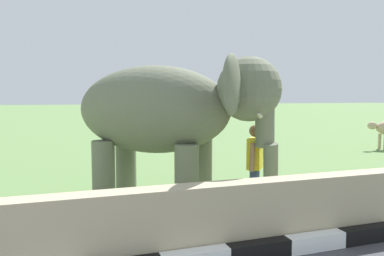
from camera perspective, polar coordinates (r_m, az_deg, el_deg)
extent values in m
cube|color=black|center=(5.33, 10.18, -17.98)|extent=(0.90, 0.20, 0.24)
cube|color=white|center=(5.79, 18.34, -16.26)|extent=(0.90, 0.20, 0.24)
cube|color=black|center=(6.34, 25.07, -14.58)|extent=(0.90, 0.20, 0.24)
cube|color=tan|center=(4.94, -9.81, -15.11)|extent=(28.00, 0.36, 1.00)
cylinder|color=#696E58|center=(7.55, 1.44, -6.71)|extent=(0.44, 0.44, 1.34)
cylinder|color=#696E58|center=(6.72, -0.81, -8.17)|extent=(0.44, 0.44, 1.34)
cylinder|color=#696E58|center=(8.20, -10.07, -5.87)|extent=(0.44, 0.44, 1.34)
cylinder|color=#696E58|center=(7.44, -13.39, -7.03)|extent=(0.44, 0.44, 1.34)
ellipsoid|color=#696E58|center=(7.28, -6.00, 2.86)|extent=(3.44, 3.14, 1.70)
sphere|color=#696E58|center=(6.73, 8.72, 5.93)|extent=(1.16, 1.16, 1.16)
ellipsoid|color=#D84C8C|center=(6.70, 11.20, 7.18)|extent=(0.67, 0.73, 0.44)
ellipsoid|color=#696E58|center=(7.53, 8.62, 6.18)|extent=(0.73, 0.86, 1.00)
ellipsoid|color=#696E58|center=(6.00, 6.10, 6.58)|extent=(0.73, 0.86, 1.00)
cylinder|color=#696E58|center=(6.70, 11.10, 1.20)|extent=(0.55, 0.58, 0.99)
cylinder|color=#696E58|center=(6.78, 11.97, -5.59)|extent=(0.44, 0.46, 0.83)
cone|color=beige|center=(6.98, 10.93, 2.16)|extent=(0.45, 0.54, 0.22)
cone|color=beige|center=(6.43, 10.29, 1.95)|extent=(0.45, 0.54, 0.22)
cylinder|color=navy|center=(7.35, 9.69, -9.17)|extent=(0.15, 0.15, 0.82)
cylinder|color=navy|center=(7.16, 9.39, -9.54)|extent=(0.15, 0.15, 0.82)
cube|color=yellow|center=(7.12, 9.62, -3.88)|extent=(0.44, 0.46, 0.58)
cylinder|color=#9E7251|center=(7.38, 10.00, -3.81)|extent=(0.16, 0.17, 0.53)
cylinder|color=#9E7251|center=(6.87, 9.21, -4.43)|extent=(0.17, 0.18, 0.53)
sphere|color=#9E7251|center=(7.07, 9.67, -0.43)|extent=(0.23, 0.23, 0.23)
cylinder|color=tan|center=(17.50, 26.81, -1.80)|extent=(0.12, 0.12, 0.65)
ellipsoid|color=tan|center=(17.02, 25.90, 0.34)|extent=(0.44, 0.33, 0.32)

